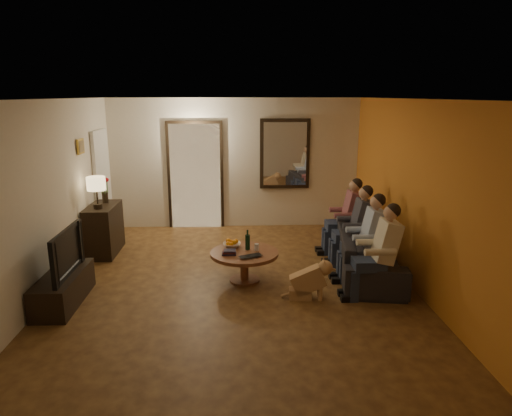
{
  "coord_description": "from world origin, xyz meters",
  "views": [
    {
      "loc": [
        0.01,
        -6.13,
        2.66
      ],
      "look_at": [
        0.3,
        0.3,
        1.05
      ],
      "focal_mm": 32.0,
      "sensor_mm": 36.0,
      "label": 1
    }
  ],
  "objects_px": {
    "dresser": "(104,229)",
    "bowl": "(232,245)",
    "tv_stand": "(63,289)",
    "laptop": "(252,257)",
    "person_d": "(348,219)",
    "person_b": "(368,241)",
    "dog": "(308,279)",
    "person_c": "(357,229)",
    "coffee_table": "(244,266)",
    "sofa": "(368,253)",
    "person_a": "(381,256)",
    "tv": "(59,252)",
    "table_lamp": "(97,193)",
    "wine_bottle": "(248,239)"
  },
  "relations": [
    {
      "from": "dresser",
      "to": "bowl",
      "type": "bearing_deg",
      "value": -27.03
    },
    {
      "from": "tv_stand",
      "to": "bowl",
      "type": "xyz_separation_m",
      "value": [
        2.19,
        0.85,
        0.28
      ]
    },
    {
      "from": "laptop",
      "to": "person_d",
      "type": "bearing_deg",
      "value": 16.08
    },
    {
      "from": "person_b",
      "to": "dog",
      "type": "bearing_deg",
      "value": -148.69
    },
    {
      "from": "person_c",
      "to": "coffee_table",
      "type": "xyz_separation_m",
      "value": [
        -1.79,
        -0.54,
        -0.38
      ]
    },
    {
      "from": "dog",
      "to": "coffee_table",
      "type": "height_order",
      "value": "dog"
    },
    {
      "from": "person_c",
      "to": "bowl",
      "type": "xyz_separation_m",
      "value": [
        -1.97,
        -0.32,
        -0.12
      ]
    },
    {
      "from": "sofa",
      "to": "person_a",
      "type": "relative_size",
      "value": 1.81
    },
    {
      "from": "tv_stand",
      "to": "laptop",
      "type": "height_order",
      "value": "laptop"
    },
    {
      "from": "laptop",
      "to": "tv",
      "type": "bearing_deg",
      "value": 163.89
    },
    {
      "from": "table_lamp",
      "to": "dog",
      "type": "distance_m",
      "value": 3.75
    },
    {
      "from": "person_a",
      "to": "person_b",
      "type": "relative_size",
      "value": 1.0
    },
    {
      "from": "person_c",
      "to": "wine_bottle",
      "type": "xyz_separation_m",
      "value": [
        -1.74,
        -0.44,
        0.01
      ]
    },
    {
      "from": "person_a",
      "to": "laptop",
      "type": "xyz_separation_m",
      "value": [
        -1.69,
        0.38,
        -0.14
      ]
    },
    {
      "from": "bowl",
      "to": "person_c",
      "type": "bearing_deg",
      "value": 9.37
    },
    {
      "from": "tv",
      "to": "person_c",
      "type": "height_order",
      "value": "person_c"
    },
    {
      "from": "person_d",
      "to": "bowl",
      "type": "relative_size",
      "value": 4.63
    },
    {
      "from": "person_b",
      "to": "person_d",
      "type": "height_order",
      "value": "same"
    },
    {
      "from": "person_a",
      "to": "person_d",
      "type": "distance_m",
      "value": 1.8
    },
    {
      "from": "wine_bottle",
      "to": "laptop",
      "type": "distance_m",
      "value": 0.41
    },
    {
      "from": "sofa",
      "to": "person_d",
      "type": "xyz_separation_m",
      "value": [
        -0.1,
        0.9,
        0.28
      ]
    },
    {
      "from": "person_c",
      "to": "tv_stand",
      "type": "bearing_deg",
      "value": -164.25
    },
    {
      "from": "person_d",
      "to": "dresser",
      "type": "bearing_deg",
      "value": 177.33
    },
    {
      "from": "tv",
      "to": "laptop",
      "type": "bearing_deg",
      "value": -81.99
    },
    {
      "from": "person_b",
      "to": "dog",
      "type": "xyz_separation_m",
      "value": [
        -0.95,
        -0.58,
        -0.32
      ]
    },
    {
      "from": "tv_stand",
      "to": "tv",
      "type": "bearing_deg",
      "value": 0.0
    },
    {
      "from": "sofa",
      "to": "person_c",
      "type": "distance_m",
      "value": 0.42
    },
    {
      "from": "tv_stand",
      "to": "coffee_table",
      "type": "height_order",
      "value": "coffee_table"
    },
    {
      "from": "tv_stand",
      "to": "dog",
      "type": "height_order",
      "value": "dog"
    },
    {
      "from": "laptop",
      "to": "tv_stand",
      "type": "bearing_deg",
      "value": 163.89
    },
    {
      "from": "bowl",
      "to": "wine_bottle",
      "type": "xyz_separation_m",
      "value": [
        0.23,
        -0.12,
        0.12
      ]
    },
    {
      "from": "person_b",
      "to": "bowl",
      "type": "distance_m",
      "value": 1.99
    },
    {
      "from": "person_d",
      "to": "coffee_table",
      "type": "xyz_separation_m",
      "value": [
        -1.79,
        -1.14,
        -0.38
      ]
    },
    {
      "from": "table_lamp",
      "to": "laptop",
      "type": "distance_m",
      "value": 2.91
    },
    {
      "from": "dresser",
      "to": "sofa",
      "type": "height_order",
      "value": "dresser"
    },
    {
      "from": "laptop",
      "to": "bowl",
      "type": "bearing_deg",
      "value": 95.12
    },
    {
      "from": "person_b",
      "to": "sofa",
      "type": "bearing_deg",
      "value": 71.57
    },
    {
      "from": "tv_stand",
      "to": "wine_bottle",
      "type": "height_order",
      "value": "wine_bottle"
    },
    {
      "from": "table_lamp",
      "to": "wine_bottle",
      "type": "bearing_deg",
      "value": -22.8
    },
    {
      "from": "laptop",
      "to": "person_a",
      "type": "bearing_deg",
      "value": -36.7
    },
    {
      "from": "sofa",
      "to": "dog",
      "type": "relative_size",
      "value": 3.89
    },
    {
      "from": "person_d",
      "to": "person_a",
      "type": "bearing_deg",
      "value": -90.0
    },
    {
      "from": "tv_stand",
      "to": "tv",
      "type": "xyz_separation_m",
      "value": [
        0.0,
        0.0,
        0.5
      ]
    },
    {
      "from": "person_a",
      "to": "person_c",
      "type": "relative_size",
      "value": 1.0
    },
    {
      "from": "person_b",
      "to": "person_c",
      "type": "height_order",
      "value": "same"
    },
    {
      "from": "dresser",
      "to": "dog",
      "type": "bearing_deg",
      "value": -31.62
    },
    {
      "from": "table_lamp",
      "to": "tv_stand",
      "type": "bearing_deg",
      "value": -90.0
    },
    {
      "from": "sofa",
      "to": "laptop",
      "type": "distance_m",
      "value": 1.87
    },
    {
      "from": "dog",
      "to": "person_c",
      "type": "bearing_deg",
      "value": 55.08
    },
    {
      "from": "coffee_table",
      "to": "sofa",
      "type": "bearing_deg",
      "value": 7.38
    }
  ]
}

